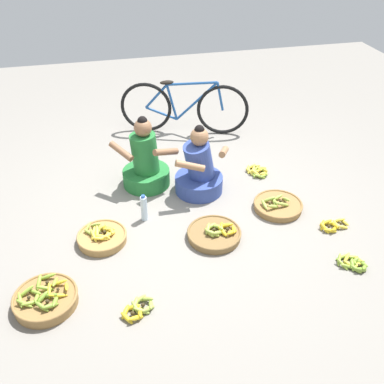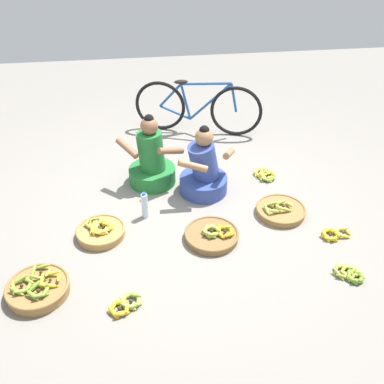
# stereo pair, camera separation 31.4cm
# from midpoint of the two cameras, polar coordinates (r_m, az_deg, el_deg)

# --- Properties ---
(ground_plane) EXTENTS (10.00, 10.00, 0.00)m
(ground_plane) POSITION_cam_midpoint_polar(r_m,az_deg,el_deg) (4.50, 1.66, -2.25)
(ground_plane) COLOR gray
(vendor_woman_front) EXTENTS (0.66, 0.52, 0.79)m
(vendor_woman_front) POSITION_cam_midpoint_polar(r_m,az_deg,el_deg) (4.63, 3.51, 2.66)
(vendor_woman_front) COLOR #334793
(vendor_woman_front) RESTS_ON ground
(vendor_woman_behind) EXTENTS (0.73, 0.54, 0.83)m
(vendor_woman_behind) POSITION_cam_midpoint_polar(r_m,az_deg,el_deg) (4.77, -3.49, 3.98)
(vendor_woman_behind) COLOR #237233
(vendor_woman_behind) RESTS_ON ground
(bicycle_leaning) EXTENTS (1.64, 0.56, 0.73)m
(bicycle_leaning) POSITION_cam_midpoint_polar(r_m,az_deg,el_deg) (5.82, 2.29, 11.03)
(bicycle_leaning) COLOR black
(bicycle_leaning) RESTS_ON ground
(banana_basket_front_right) EXTENTS (0.52, 0.52, 0.14)m
(banana_basket_front_right) POSITION_cam_midpoint_polar(r_m,az_deg,el_deg) (4.12, 4.87, -5.71)
(banana_basket_front_right) COLOR brown
(banana_basket_front_right) RESTS_ON ground
(banana_basket_mid_right) EXTENTS (0.51, 0.51, 0.16)m
(banana_basket_mid_right) POSITION_cam_midpoint_polar(r_m,az_deg,el_deg) (3.77, -17.38, -12.08)
(banana_basket_mid_right) COLOR olive
(banana_basket_mid_right) RESTS_ON ground
(banana_basket_back_center) EXTENTS (0.51, 0.51, 0.14)m
(banana_basket_back_center) POSITION_cam_midpoint_polar(r_m,az_deg,el_deg) (4.53, 13.55, -2.39)
(banana_basket_back_center) COLOR olive
(banana_basket_back_center) RESTS_ON ground
(banana_basket_mid_left) EXTENTS (0.47, 0.47, 0.16)m
(banana_basket_mid_left) POSITION_cam_midpoint_polar(r_m,az_deg,el_deg) (4.19, -9.84, -5.18)
(banana_basket_mid_left) COLOR #A87F47
(banana_basket_mid_left) RESTS_ON ground
(loose_bananas_back_right) EXTENTS (0.32, 0.21, 0.09)m
(loose_bananas_back_right) POSITION_cam_midpoint_polar(r_m,az_deg,el_deg) (4.41, 20.20, -5.27)
(loose_bananas_back_right) COLOR yellow
(loose_bananas_back_right) RESTS_ON ground
(loose_bananas_near_vendor) EXTENTS (0.27, 0.26, 0.08)m
(loose_bananas_near_vendor) POSITION_cam_midpoint_polar(r_m,az_deg,el_deg) (4.06, 22.27, -10.00)
(loose_bananas_near_vendor) COLOR #8CAD38
(loose_bananas_near_vendor) RESTS_ON ground
(loose_bananas_near_bicycle) EXTENTS (0.30, 0.27, 0.08)m
(loose_bananas_near_bicycle) POSITION_cam_midpoint_polar(r_m,az_deg,el_deg) (3.56, -6.19, -14.57)
(loose_bananas_near_bicycle) COLOR #9EB747
(loose_bananas_near_bicycle) RESTS_ON ground
(loose_bananas_front_left) EXTENTS (0.26, 0.30, 0.10)m
(loose_bananas_front_left) POSITION_cam_midpoint_polar(r_m,az_deg,el_deg) (5.08, 11.35, 2.22)
(loose_bananas_front_left) COLOR yellow
(loose_bananas_front_left) RESTS_ON ground
(water_bottle) EXTENTS (0.07, 0.07, 0.30)m
(water_bottle) POSITION_cam_midpoint_polar(r_m,az_deg,el_deg) (4.32, -4.18, -1.85)
(water_bottle) COLOR silver
(water_bottle) RESTS_ON ground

